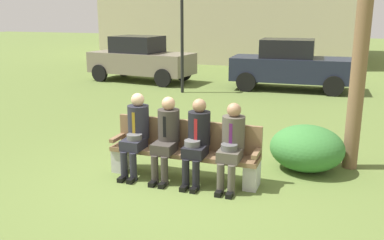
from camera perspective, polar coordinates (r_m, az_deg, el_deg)
The scene contains 10 objects.
ground_plane at distance 6.52m, azimuth -2.95°, elevation -8.52°, with size 80.00×80.00×0.00m, color #5C7034.
park_bench at distance 6.60m, azimuth -0.99°, elevation -4.17°, with size 2.38×0.44×0.90m.
seated_man_leftmost at distance 6.69m, azimuth -7.62°, elevation -1.40°, with size 0.34×0.72×1.31m.
seated_man_centerleft at distance 6.48m, azimuth -3.47°, elevation -1.90°, with size 0.34×0.72×1.29m.
seated_man_centerright at distance 6.31m, azimuth 0.70°, elevation -2.36°, with size 0.34×0.72×1.29m.
seated_man_rightmost at distance 6.16m, azimuth 5.41°, elevation -2.95°, with size 0.34×0.72×1.27m.
shrub_near_bench at distance 7.16m, azimuth 15.36°, elevation -3.71°, with size 1.21×1.11×0.75m, color #377734.
parked_car_near at distance 15.96m, azimuth -7.01°, elevation 8.25°, with size 4.05×2.07×1.68m.
parked_car_far at distance 14.43m, azimuth 13.21°, elevation 7.32°, with size 3.97×1.85×1.68m.
street_lamp at distance 13.46m, azimuth -1.37°, elevation 12.31°, with size 0.24×0.24×3.28m.
Camera 1 is at (2.32, -5.54, 2.55)m, focal length 39.19 mm.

